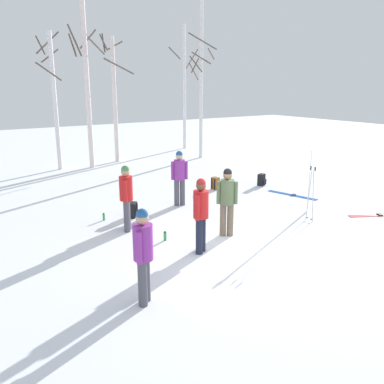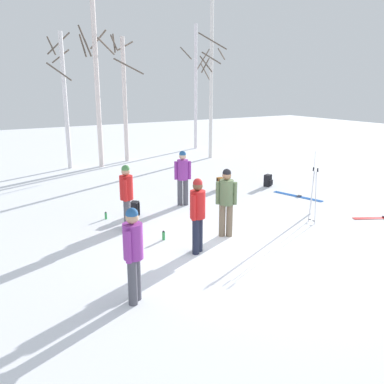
{
  "view_description": "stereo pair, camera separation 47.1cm",
  "coord_description": "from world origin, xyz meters",
  "px_view_note": "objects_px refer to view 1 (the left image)",
  "views": [
    {
      "loc": [
        -6.04,
        -6.55,
        3.7
      ],
      "look_at": [
        -0.41,
        1.94,
        1.0
      ],
      "focal_mm": 38.47,
      "sensor_mm": 36.0,
      "label": 1
    },
    {
      "loc": [
        -5.64,
        -6.8,
        3.7
      ],
      "look_at": [
        -0.41,
        1.94,
        1.0
      ],
      "focal_mm": 38.47,
      "sensor_mm": 36.0,
      "label": 2
    }
  ],
  "objects_px": {
    "ski_pair_planted_0": "(309,182)",
    "birch_tree_3": "(114,97)",
    "person_4": "(179,175)",
    "birch_tree_5": "(185,86)",
    "birch_tree_2": "(87,80)",
    "ski_pair_lying_0": "(292,195)",
    "backpack_0": "(215,183)",
    "water_bottle_1": "(104,217)",
    "person_1": "(143,250)",
    "person_2": "(201,211)",
    "person_3": "(126,194)",
    "person_0": "(227,198)",
    "ski_pair_lying_1": "(378,215)",
    "water_bottle_0": "(165,236)",
    "ski_poles_0": "(311,192)",
    "birch_tree_4": "(201,79)",
    "backpack_1": "(262,180)",
    "birch_tree_1": "(54,98)",
    "backpack_2": "(132,210)"
  },
  "relations": [
    {
      "from": "ski_pair_lying_0",
      "to": "backpack_2",
      "type": "xyz_separation_m",
      "value": [
        -5.57,
        0.85,
        0.2
      ]
    },
    {
      "from": "water_bottle_0",
      "to": "ski_poles_0",
      "type": "bearing_deg",
      "value": -13.01
    },
    {
      "from": "ski_pair_lying_0",
      "to": "backpack_0",
      "type": "height_order",
      "value": "backpack_0"
    },
    {
      "from": "ski_poles_0",
      "to": "water_bottle_1",
      "type": "xyz_separation_m",
      "value": [
        -4.73,
        3.2,
        -0.72
      ]
    },
    {
      "from": "backpack_0",
      "to": "person_0",
      "type": "bearing_deg",
      "value": -123.32
    },
    {
      "from": "person_4",
      "to": "birch_tree_5",
      "type": "bearing_deg",
      "value": 56.65
    },
    {
      "from": "water_bottle_1",
      "to": "water_bottle_0",
      "type": "bearing_deg",
      "value": -73.5
    },
    {
      "from": "person_0",
      "to": "ski_pair_lying_0",
      "type": "distance_m",
      "value": 4.7
    },
    {
      "from": "birch_tree_5",
      "to": "water_bottle_1",
      "type": "bearing_deg",
      "value": -132.34
    },
    {
      "from": "person_4",
      "to": "birch_tree_2",
      "type": "bearing_deg",
      "value": 91.37
    },
    {
      "from": "person_1",
      "to": "person_4",
      "type": "xyz_separation_m",
      "value": [
        3.64,
        4.7,
        0.0
      ]
    },
    {
      "from": "person_1",
      "to": "ski_pair_lying_1",
      "type": "height_order",
      "value": "person_1"
    },
    {
      "from": "person_1",
      "to": "ski_pair_lying_0",
      "type": "xyz_separation_m",
      "value": [
        7.45,
        3.57,
        -0.97
      ]
    },
    {
      "from": "ski_pair_lying_0",
      "to": "water_bottle_0",
      "type": "relative_size",
      "value": 7.9
    },
    {
      "from": "person_2",
      "to": "water_bottle_0",
      "type": "distance_m",
      "value": 1.42
    },
    {
      "from": "backpack_0",
      "to": "birch_tree_4",
      "type": "bearing_deg",
      "value": 59.98
    },
    {
      "from": "water_bottle_1",
      "to": "birch_tree_1",
      "type": "height_order",
      "value": "birch_tree_1"
    },
    {
      "from": "ski_pair_lying_0",
      "to": "backpack_0",
      "type": "distance_m",
      "value": 2.71
    },
    {
      "from": "water_bottle_0",
      "to": "birch_tree_3",
      "type": "bearing_deg",
      "value": 72.52
    },
    {
      "from": "birch_tree_5",
      "to": "birch_tree_1",
      "type": "bearing_deg",
      "value": -165.36
    },
    {
      "from": "water_bottle_0",
      "to": "water_bottle_1",
      "type": "bearing_deg",
      "value": 106.5
    },
    {
      "from": "ski_pair_lying_0",
      "to": "water_bottle_1",
      "type": "xyz_separation_m",
      "value": [
        -6.36,
        1.05,
        0.09
      ]
    },
    {
      "from": "ski_poles_0",
      "to": "birch_tree_5",
      "type": "bearing_deg",
      "value": 72.06
    },
    {
      "from": "person_4",
      "to": "birch_tree_2",
      "type": "distance_m",
      "value": 7.78
    },
    {
      "from": "ski_pair_planted_0",
      "to": "water_bottle_1",
      "type": "bearing_deg",
      "value": 153.28
    },
    {
      "from": "person_3",
      "to": "birch_tree_3",
      "type": "relative_size",
      "value": 0.29
    },
    {
      "from": "person_3",
      "to": "ski_pair_lying_1",
      "type": "bearing_deg",
      "value": -23.4
    },
    {
      "from": "person_4",
      "to": "ski_pair_lying_1",
      "type": "xyz_separation_m",
      "value": [
        4.25,
        -4.05,
        -0.97
      ]
    },
    {
      "from": "birch_tree_2",
      "to": "birch_tree_3",
      "type": "height_order",
      "value": "birch_tree_2"
    },
    {
      "from": "ski_pair_planted_0",
      "to": "birch_tree_3",
      "type": "distance_m",
      "value": 11.02
    },
    {
      "from": "person_4",
      "to": "person_0",
      "type": "bearing_deg",
      "value": -98.32
    },
    {
      "from": "water_bottle_0",
      "to": "person_1",
      "type": "bearing_deg",
      "value": -126.76
    },
    {
      "from": "person_2",
      "to": "person_3",
      "type": "bearing_deg",
      "value": 109.22
    },
    {
      "from": "birch_tree_1",
      "to": "birch_tree_2",
      "type": "height_order",
      "value": "birch_tree_2"
    },
    {
      "from": "person_4",
      "to": "backpack_0",
      "type": "relative_size",
      "value": 3.9
    },
    {
      "from": "person_4",
      "to": "backpack_2",
      "type": "height_order",
      "value": "person_4"
    },
    {
      "from": "birch_tree_2",
      "to": "birch_tree_5",
      "type": "xyz_separation_m",
      "value": [
        6.58,
        2.49,
        -0.3
      ]
    },
    {
      "from": "birch_tree_5",
      "to": "person_0",
      "type": "bearing_deg",
      "value": -118.39
    },
    {
      "from": "person_4",
      "to": "ski_pair_lying_0",
      "type": "distance_m",
      "value": 4.1
    },
    {
      "from": "backpack_1",
      "to": "water_bottle_0",
      "type": "xyz_separation_m",
      "value": [
        -5.78,
        -2.83,
        -0.11
      ]
    },
    {
      "from": "water_bottle_0",
      "to": "person_4",
      "type": "bearing_deg",
      "value": 51.35
    },
    {
      "from": "backpack_1",
      "to": "birch_tree_5",
      "type": "bearing_deg",
      "value": 74.86
    },
    {
      "from": "person_1",
      "to": "birch_tree_4",
      "type": "relative_size",
      "value": 0.22
    },
    {
      "from": "person_4",
      "to": "water_bottle_1",
      "type": "xyz_separation_m",
      "value": [
        -2.54,
        -0.08,
        -0.88
      ]
    },
    {
      "from": "person_2",
      "to": "birch_tree_3",
      "type": "distance_m",
      "value": 11.96
    },
    {
      "from": "birch_tree_2",
      "to": "ski_pair_lying_0",
      "type": "bearing_deg",
      "value": -64.52
    },
    {
      "from": "person_0",
      "to": "person_2",
      "type": "distance_m",
      "value": 1.25
    },
    {
      "from": "person_4",
      "to": "birch_tree_2",
      "type": "xyz_separation_m",
      "value": [
        -0.17,
        7.24,
        2.85
      ]
    },
    {
      "from": "backpack_0",
      "to": "birch_tree_3",
      "type": "bearing_deg",
      "value": 96.11
    },
    {
      "from": "birch_tree_2",
      "to": "birch_tree_4",
      "type": "bearing_deg",
      "value": -6.14
    }
  ]
}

